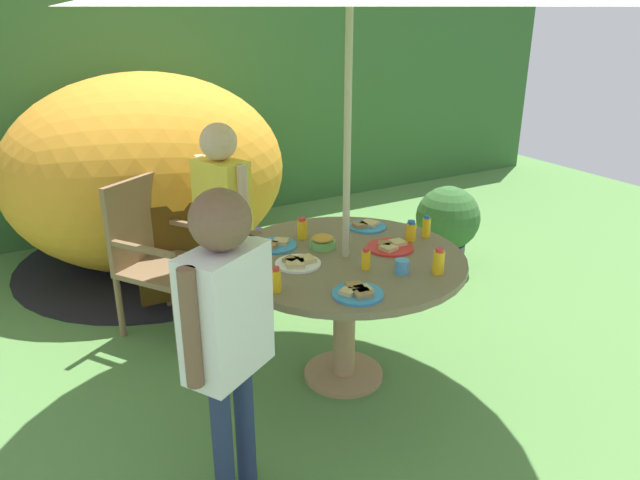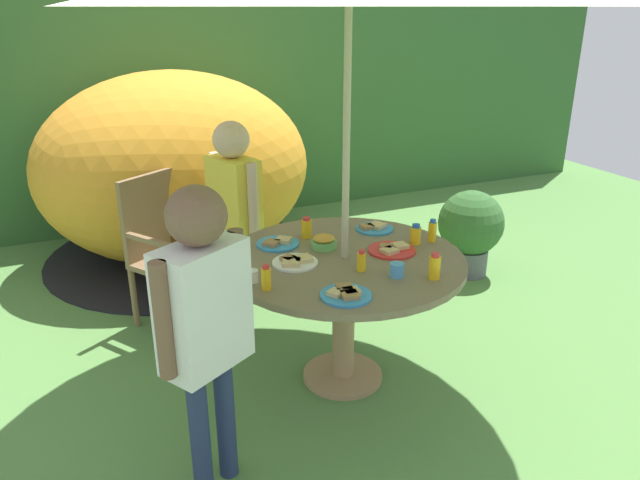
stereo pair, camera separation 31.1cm
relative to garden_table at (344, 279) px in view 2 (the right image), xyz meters
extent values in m
cube|color=#548442|center=(0.00, 0.00, -0.62)|extent=(10.00, 10.00, 0.02)
cube|color=#33602D|center=(0.00, 3.29, 0.44)|extent=(9.00, 0.70, 2.10)
cylinder|color=tan|center=(0.00, 0.00, -0.59)|extent=(0.44, 0.44, 0.03)
cylinder|color=tan|center=(0.00, 0.00, -0.26)|extent=(0.12, 0.12, 0.70)
cylinder|color=#75664C|center=(0.00, 0.00, 0.11)|extent=(1.25, 1.25, 0.04)
cylinder|color=#B7AD8C|center=(0.00, 0.00, 0.50)|extent=(0.04, 0.04, 2.22)
cylinder|color=brown|center=(-0.73, 0.69, -0.41)|extent=(0.04, 0.04, 0.40)
cylinder|color=brown|center=(-0.36, 0.94, -0.41)|extent=(0.04, 0.04, 0.40)
cylinder|color=brown|center=(-0.98, 1.07, -0.41)|extent=(0.04, 0.04, 0.40)
cylinder|color=brown|center=(-0.61, 1.32, -0.41)|extent=(0.04, 0.04, 0.40)
cube|color=brown|center=(-0.67, 1.01, -0.19)|extent=(0.68, 0.68, 0.04)
cube|color=brown|center=(-0.79, 1.19, 0.10)|extent=(0.42, 0.30, 0.53)
cube|color=brown|center=(-0.85, 0.88, 0.03)|extent=(0.30, 0.43, 0.03)
cube|color=brown|center=(-0.48, 1.13, 0.03)|extent=(0.30, 0.43, 0.03)
ellipsoid|color=orange|center=(-0.46, 2.16, 0.14)|extent=(2.23, 1.97, 1.50)
cylinder|color=black|center=(-0.46, 2.16, -0.60)|extent=(2.29, 2.29, 0.01)
cube|color=#4B310D|center=(-0.51, 1.25, -0.20)|extent=(0.60, 0.06, 0.67)
cylinder|color=#595960|center=(1.50, 0.89, -0.51)|extent=(0.30, 0.30, 0.20)
sphere|color=#33602D|center=(1.50, 0.89, -0.19)|extent=(0.50, 0.50, 0.50)
cylinder|color=navy|center=(-0.35, 0.97, -0.31)|extent=(0.08, 0.08, 0.59)
cylinder|color=navy|center=(-0.30, 0.83, -0.31)|extent=(0.08, 0.08, 0.59)
cube|color=yellow|center=(-0.33, 0.90, 0.23)|extent=(0.29, 0.39, 0.50)
cylinder|color=#D8B293|center=(-0.39, 1.08, 0.26)|extent=(0.06, 0.06, 0.45)
cylinder|color=#D8B293|center=(-0.26, 0.72, 0.26)|extent=(0.06, 0.06, 0.45)
sphere|color=#D8B293|center=(-0.33, 0.90, 0.59)|extent=(0.22, 0.22, 0.22)
cylinder|color=navy|center=(-0.91, -0.54, -0.30)|extent=(0.08, 0.08, 0.61)
cylinder|color=navy|center=(-0.78, -0.46, -0.30)|extent=(0.08, 0.08, 0.61)
cube|color=white|center=(-0.85, -0.50, 0.26)|extent=(0.40, 0.34, 0.51)
cylinder|color=brown|center=(-1.02, -0.60, 0.28)|extent=(0.07, 0.07, 0.46)
cylinder|color=brown|center=(-0.68, -0.40, 0.28)|extent=(0.07, 0.07, 0.46)
sphere|color=brown|center=(-0.85, -0.50, 0.63)|extent=(0.23, 0.23, 0.23)
cylinder|color=#66B259|center=(-0.05, 0.16, 0.15)|extent=(0.14, 0.14, 0.04)
ellipsoid|color=gold|center=(-0.05, 0.16, 0.18)|extent=(0.12, 0.12, 0.03)
cylinder|color=#338CD8|center=(0.34, 0.30, 0.13)|extent=(0.22, 0.22, 0.01)
cube|color=tan|center=(0.35, 0.30, 0.15)|extent=(0.12, 0.12, 0.02)
cube|color=#9E7547|center=(0.29, 0.31, 0.15)|extent=(0.07, 0.07, 0.02)
cylinder|color=red|center=(0.26, -0.03, 0.13)|extent=(0.25, 0.25, 0.01)
cube|color=tan|center=(0.31, -0.03, 0.15)|extent=(0.08, 0.08, 0.02)
cube|color=#9E7547|center=(0.24, -0.01, 0.15)|extent=(0.09, 0.09, 0.02)
cube|color=tan|center=(0.23, -0.06, 0.15)|extent=(0.09, 0.09, 0.02)
cylinder|color=#338CD8|center=(-0.19, -0.41, 0.13)|extent=(0.23, 0.23, 0.01)
cube|color=tan|center=(-0.17, -0.41, 0.15)|extent=(0.08, 0.08, 0.02)
cube|color=#9E7547|center=(-0.18, -0.37, 0.15)|extent=(0.09, 0.09, 0.02)
cube|color=tan|center=(-0.24, -0.40, 0.15)|extent=(0.08, 0.08, 0.02)
cube|color=#9E7547|center=(-0.19, -0.44, 0.15)|extent=(0.09, 0.09, 0.02)
cylinder|color=#338CD8|center=(-0.26, 0.30, 0.13)|extent=(0.23, 0.23, 0.01)
cube|color=tan|center=(-0.23, 0.30, 0.15)|extent=(0.11, 0.11, 0.02)
cube|color=#9E7547|center=(-0.30, 0.29, 0.15)|extent=(0.11, 0.11, 0.02)
cylinder|color=white|center=(-0.27, 0.02, 0.13)|extent=(0.23, 0.23, 0.01)
cube|color=tan|center=(-0.23, 0.02, 0.15)|extent=(0.09, 0.09, 0.02)
cube|color=#9E7547|center=(-0.29, 0.05, 0.15)|extent=(0.09, 0.09, 0.02)
cube|color=tan|center=(-0.29, 0.00, 0.15)|extent=(0.12, 0.12, 0.02)
cylinder|color=yellow|center=(0.28, -0.41, 0.18)|extent=(0.06, 0.06, 0.11)
cylinder|color=red|center=(0.28, -0.41, 0.25)|extent=(0.04, 0.04, 0.02)
cylinder|color=yellow|center=(-0.49, -0.20, 0.18)|extent=(0.05, 0.05, 0.10)
cylinder|color=red|center=(-0.49, -0.20, 0.24)|extent=(0.03, 0.03, 0.02)
cylinder|color=yellow|center=(0.54, 0.01, 0.18)|extent=(0.05, 0.05, 0.11)
cylinder|color=blue|center=(0.54, 0.01, 0.24)|extent=(0.03, 0.03, 0.02)
cylinder|color=yellow|center=(0.43, 0.01, 0.17)|extent=(0.06, 0.06, 0.10)
cylinder|color=blue|center=(0.43, 0.01, 0.23)|extent=(0.04, 0.04, 0.02)
cylinder|color=yellow|center=(0.00, -0.19, 0.17)|extent=(0.04, 0.04, 0.09)
cylinder|color=red|center=(0.00, -0.19, 0.23)|extent=(0.03, 0.03, 0.02)
cylinder|color=yellow|center=(-0.07, 0.34, 0.18)|extent=(0.06, 0.06, 0.10)
cylinder|color=red|center=(-0.07, 0.34, 0.24)|extent=(0.04, 0.04, 0.02)
cylinder|color=#4C99D8|center=(0.12, -0.32, 0.16)|extent=(0.07, 0.07, 0.07)
cylinder|color=white|center=(-0.53, -0.10, 0.16)|extent=(0.06, 0.06, 0.06)
camera|label=1|loc=(-1.54, -2.42, 1.34)|focal=33.54mm
camera|label=2|loc=(-1.26, -2.56, 1.34)|focal=33.54mm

